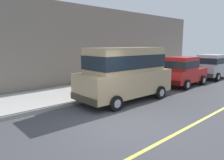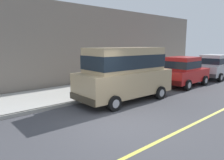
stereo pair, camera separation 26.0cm
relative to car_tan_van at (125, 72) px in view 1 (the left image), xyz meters
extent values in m
plane|color=#424247|center=(2.17, -2.36, -1.39)|extent=(80.00, 80.00, 0.00)
cube|color=gray|center=(-1.03, -2.36, -1.32)|extent=(0.16, 64.00, 0.14)
cube|color=#B7B5AD|center=(-2.83, -2.36, -1.32)|extent=(3.60, 64.00, 0.14)
cube|color=#E0D64C|center=(3.77, -2.36, -1.39)|extent=(0.12, 57.60, 0.01)
cube|color=tan|center=(0.00, 0.00, -0.52)|extent=(2.03, 4.85, 1.10)
cube|color=tan|center=(0.00, 0.00, 0.58)|extent=(1.78, 3.84, 1.10)
cube|color=#19232D|center=(0.00, 0.00, 0.49)|extent=(1.82, 3.89, 0.61)
cube|color=#3E3527|center=(0.06, 2.35, -0.93)|extent=(1.87, 0.25, 0.28)
cube|color=#3E3527|center=(-0.06, -2.35, -0.93)|extent=(1.87, 0.25, 0.28)
cylinder|color=black|center=(-0.91, 1.51, -1.07)|extent=(0.24, 0.65, 0.64)
cylinder|color=#9E9EA3|center=(-0.91, 1.51, -1.07)|extent=(0.25, 0.36, 0.35)
cylinder|color=black|center=(0.99, 1.46, -1.07)|extent=(0.24, 0.65, 0.64)
cylinder|color=#9E9EA3|center=(0.99, 1.46, -1.07)|extent=(0.25, 0.36, 0.35)
cylinder|color=black|center=(-0.99, -1.46, -1.07)|extent=(0.24, 0.65, 0.64)
cylinder|color=#9E9EA3|center=(-0.99, -1.46, -1.07)|extent=(0.25, 0.36, 0.35)
cylinder|color=black|center=(0.91, -1.51, -1.07)|extent=(0.24, 0.65, 0.64)
cylinder|color=#9E9EA3|center=(0.91, -1.51, -1.07)|extent=(0.25, 0.36, 0.35)
cube|color=#EAEACC|center=(-0.52, 2.39, -0.36)|extent=(0.28, 0.09, 0.14)
cube|color=#EAEACC|center=(0.65, 2.36, -0.36)|extent=(0.28, 0.09, 0.14)
cube|color=red|center=(-0.03, 5.43, -0.69)|extent=(1.84, 3.76, 0.76)
cube|color=red|center=(-0.02, 5.18, 0.09)|extent=(1.58, 1.95, 0.80)
cube|color=#19232D|center=(-0.02, 5.18, 0.03)|extent=(1.61, 1.99, 0.44)
cube|color=#400A0A|center=(-0.09, 7.23, -0.93)|extent=(1.69, 0.26, 0.28)
cube|color=#400A0A|center=(0.03, 3.63, -0.93)|extent=(1.69, 0.26, 0.28)
cylinder|color=black|center=(-0.93, 6.55, -1.07)|extent=(0.24, 0.65, 0.64)
cylinder|color=#9E9EA3|center=(-0.93, 6.55, -1.07)|extent=(0.25, 0.36, 0.35)
cylinder|color=black|center=(0.79, 6.61, -1.07)|extent=(0.24, 0.65, 0.64)
cylinder|color=#9E9EA3|center=(0.79, 6.61, -1.07)|extent=(0.25, 0.36, 0.35)
cylinder|color=black|center=(-0.85, 4.26, -1.07)|extent=(0.24, 0.65, 0.64)
cylinder|color=#9E9EA3|center=(-0.85, 4.26, -1.07)|extent=(0.25, 0.36, 0.35)
cylinder|color=black|center=(0.87, 4.31, -1.07)|extent=(0.24, 0.65, 0.64)
cylinder|color=#9E9EA3|center=(0.87, 4.31, -1.07)|extent=(0.25, 0.36, 0.35)
cube|color=#EAEACC|center=(-0.62, 7.24, -0.58)|extent=(0.28, 0.09, 0.14)
cube|color=#EAEACC|center=(0.44, 7.28, -0.58)|extent=(0.28, 0.09, 0.14)
cube|color=#BCBCC1|center=(0.05, 9.84, -0.69)|extent=(1.79, 3.73, 0.76)
cube|color=#BCBCC1|center=(0.05, 9.59, 0.09)|extent=(1.55, 1.93, 0.80)
cube|color=#19232D|center=(0.05, 9.59, 0.03)|extent=(1.58, 1.97, 0.44)
cube|color=#424243|center=(0.01, 11.64, -0.93)|extent=(1.69, 0.23, 0.28)
cube|color=#424243|center=(0.08, 8.04, -0.93)|extent=(1.69, 0.23, 0.28)
cylinder|color=black|center=(-0.83, 10.97, -1.07)|extent=(0.23, 0.64, 0.64)
cylinder|color=#9E9EA3|center=(-0.83, 10.97, -1.07)|extent=(0.25, 0.36, 0.35)
cylinder|color=black|center=(-0.79, 8.68, -1.07)|extent=(0.23, 0.64, 0.64)
cylinder|color=#9E9EA3|center=(-0.79, 8.68, -1.07)|extent=(0.25, 0.36, 0.35)
cylinder|color=black|center=(0.93, 8.71, -1.07)|extent=(0.23, 0.64, 0.64)
cylinder|color=#9E9EA3|center=(0.93, 8.71, -1.07)|extent=(0.25, 0.36, 0.35)
cube|color=#EAEACC|center=(-0.52, 11.66, -0.58)|extent=(0.28, 0.09, 0.14)
ellipsoid|color=tan|center=(-2.59, 0.23, -0.97)|extent=(0.34, 0.48, 0.20)
cylinder|color=tan|center=(-2.69, 0.34, -1.16)|extent=(0.05, 0.05, 0.18)
cylinder|color=tan|center=(-2.58, 0.38, -1.16)|extent=(0.05, 0.05, 0.18)
cylinder|color=tan|center=(-2.60, 0.08, -1.16)|extent=(0.05, 0.05, 0.18)
cylinder|color=tan|center=(-2.48, 0.12, -1.16)|extent=(0.05, 0.05, 0.18)
sphere|color=tan|center=(-2.69, 0.50, -0.88)|extent=(0.17, 0.17, 0.17)
ellipsoid|color=brown|center=(-2.72, 0.59, -0.90)|extent=(0.10, 0.13, 0.06)
cone|color=tan|center=(-2.73, 0.48, -0.80)|extent=(0.06, 0.06, 0.07)
cone|color=tan|center=(-2.64, 0.51, -0.80)|extent=(0.06, 0.06, 0.07)
cylinder|color=tan|center=(-2.50, -0.01, -0.91)|extent=(0.07, 0.12, 0.13)
cylinder|color=red|center=(-1.48, 3.69, -1.22)|extent=(0.24, 0.24, 0.06)
cylinder|color=red|center=(-1.48, 3.69, -0.92)|extent=(0.17, 0.17, 0.55)
sphere|color=red|center=(-1.48, 3.69, -0.60)|extent=(0.15, 0.15, 0.15)
cylinder|color=red|center=(-1.60, 3.69, -0.89)|extent=(0.10, 0.07, 0.07)
cylinder|color=red|center=(-1.36, 3.69, -0.89)|extent=(0.10, 0.07, 0.07)
cube|color=slate|center=(-4.93, 3.60, 1.19)|extent=(0.50, 20.00, 5.16)
camera|label=1|loc=(6.92, -7.31, 1.29)|focal=34.29mm
camera|label=2|loc=(7.09, -7.12, 1.29)|focal=34.29mm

